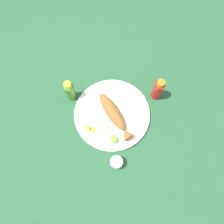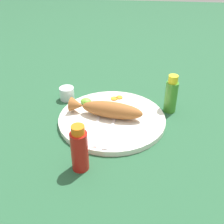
# 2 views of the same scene
# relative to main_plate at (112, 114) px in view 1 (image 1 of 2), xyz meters

# --- Properties ---
(ground_plane) EXTENTS (4.00, 4.00, 0.00)m
(ground_plane) POSITION_rel_main_plate_xyz_m (0.00, 0.00, -0.01)
(ground_plane) COLOR #235133
(main_plate) EXTENTS (0.36, 0.36, 0.02)m
(main_plate) POSITION_rel_main_plate_xyz_m (0.00, 0.00, 0.00)
(main_plate) COLOR silver
(main_plate) RESTS_ON ground_plane
(fried_fish) EXTENTS (0.26, 0.09, 0.06)m
(fried_fish) POSITION_rel_main_plate_xyz_m (-0.02, 0.00, 0.04)
(fried_fish) COLOR #935628
(fried_fish) RESTS_ON main_plate
(fork_near) EXTENTS (0.03, 0.19, 0.00)m
(fork_near) POSITION_rel_main_plate_xyz_m (0.00, -0.09, 0.01)
(fork_near) COLOR silver
(fork_near) RESTS_ON main_plate
(fork_far) EXTENTS (0.03, 0.19, 0.00)m
(fork_far) POSITION_rel_main_plate_xyz_m (-0.04, -0.09, 0.01)
(fork_far) COLOR silver
(fork_far) RESTS_ON main_plate
(carrot_slice_near) EXTENTS (0.02, 0.02, 0.00)m
(carrot_slice_near) POSITION_rel_main_plate_xyz_m (0.01, 0.13, 0.01)
(carrot_slice_near) COLOR orange
(carrot_slice_near) RESTS_ON main_plate
(carrot_slice_mid) EXTENTS (0.03, 0.03, 0.00)m
(carrot_slice_mid) POSITION_rel_main_plate_xyz_m (-0.01, 0.12, 0.01)
(carrot_slice_mid) COLOR orange
(carrot_slice_mid) RESTS_ON main_plate
(lime_wedge_main) EXTENTS (0.04, 0.03, 0.02)m
(lime_wedge_main) POSITION_rel_main_plate_xyz_m (-0.10, 0.08, 0.02)
(lime_wedge_main) COLOR #6BB233
(lime_wedge_main) RESTS_ON main_plate
(hot_sauce_bottle_red) EXTENTS (0.05, 0.05, 0.14)m
(hot_sauce_bottle_red) POSITION_rel_main_plate_xyz_m (-0.06, -0.23, 0.06)
(hot_sauce_bottle_red) COLOR #B21914
(hot_sauce_bottle_red) RESTS_ON ground_plane
(hot_sauce_bottle_green) EXTENTS (0.04, 0.04, 0.14)m
(hot_sauce_bottle_green) POSITION_rel_main_plate_xyz_m (0.20, 0.09, 0.06)
(hot_sauce_bottle_green) COLOR #3D8428
(hot_sauce_bottle_green) RESTS_ON ground_plane
(salt_cup) EXTENTS (0.06, 0.06, 0.05)m
(salt_cup) POSITION_rel_main_plate_xyz_m (-0.19, 0.13, 0.01)
(salt_cup) COLOR silver
(salt_cup) RESTS_ON ground_plane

